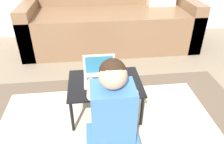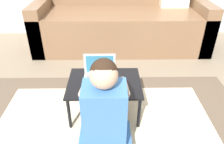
% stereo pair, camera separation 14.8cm
% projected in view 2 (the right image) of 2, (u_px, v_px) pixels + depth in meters
% --- Properties ---
extents(ground_plane, '(16.00, 16.00, 0.00)m').
position_uv_depth(ground_plane, '(119.00, 108.00, 1.88)').
color(ground_plane, '#7F705B').
extents(area_rug, '(2.33, 1.46, 0.01)m').
position_uv_depth(area_rug, '(104.00, 129.00, 1.66)').
color(area_rug, brown).
rests_on(area_rug, ground_plane).
extents(couch, '(2.15, 0.84, 0.92)m').
position_uv_depth(couch, '(122.00, 21.00, 2.85)').
color(couch, brown).
rests_on(couch, ground_plane).
extents(laptop_desk, '(0.56, 0.42, 0.30)m').
position_uv_depth(laptop_desk, '(104.00, 85.00, 1.70)').
color(laptop_desk, black).
rests_on(laptop_desk, ground_plane).
extents(laptop, '(0.25, 0.18, 0.19)m').
position_uv_depth(laptop, '(100.00, 76.00, 1.70)').
color(laptop, '#B7BCC6').
rests_on(laptop, laptop_desk).
extents(computer_mouse, '(0.06, 0.09, 0.03)m').
position_uv_depth(computer_mouse, '(122.00, 82.00, 1.65)').
color(computer_mouse, '#B2B7C1').
rests_on(computer_mouse, laptop_desk).
extents(person_seated, '(0.34, 0.44, 0.71)m').
position_uv_depth(person_seated, '(105.00, 119.00, 1.33)').
color(person_seated, '#3D70B2').
rests_on(person_seated, ground_plane).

